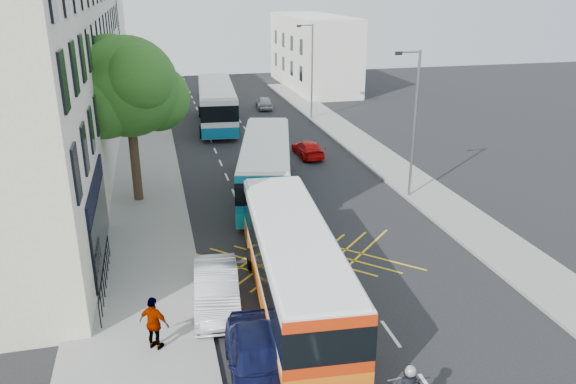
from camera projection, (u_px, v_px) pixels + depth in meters
ground at (391, 334)px, 19.36m from camera, size 120.00×120.00×0.00m
pavement_left at (139, 200)px, 31.10m from camera, size 5.00×70.00×0.15m
pavement_right at (406, 178)px, 34.65m from camera, size 3.00×70.00×0.15m
terrace_main at (42, 59)px, 36.18m from camera, size 8.30×45.00×13.50m
terrace_far at (88, 42)px, 64.56m from camera, size 8.00×20.00×10.00m
building_right at (313, 52)px, 64.10m from camera, size 6.00×18.00×8.00m
street_tree at (128, 88)px, 28.89m from camera, size 6.30×5.70×8.80m
lamp_near at (413, 117)px, 30.05m from camera, size 1.45×0.15×8.00m
lamp_far at (311, 67)px, 48.25m from camera, size 1.45×0.15×8.00m
railings at (105, 275)px, 21.78m from camera, size 0.08×5.60×1.14m
bus_near at (294, 265)px, 20.50m from camera, size 3.48×11.52×3.19m
bus_mid at (266, 166)px, 31.56m from camera, size 5.14×11.67×3.20m
bus_far at (217, 104)px, 47.16m from camera, size 3.85×12.52×3.47m
parked_car_blue at (258, 358)px, 16.85m from camera, size 2.10×4.64×1.55m
parked_car_silver at (217, 289)px, 20.72m from camera, size 2.00×4.71×1.51m
red_hatchback at (308, 149)px, 39.01m from camera, size 1.63×3.87×1.12m
distant_car_grey at (213, 90)px, 59.98m from camera, size 2.31×4.72×1.29m
distant_car_silver at (264, 103)px, 53.87m from camera, size 1.68×3.59×1.19m
pedestrian_far at (154, 323)px, 18.05m from camera, size 1.16×1.00×1.87m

